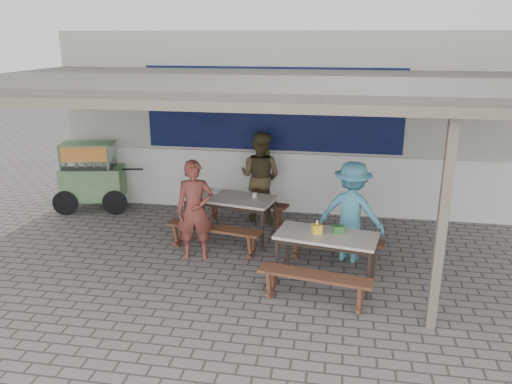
{
  "coord_description": "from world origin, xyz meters",
  "views": [
    {
      "loc": [
        1.17,
        -6.55,
        3.42
      ],
      "look_at": [
        -0.14,
        0.9,
        1.03
      ],
      "focal_mm": 35.0,
      "sensor_mm": 36.0,
      "label": 1
    }
  ],
  "objects_px": {
    "bench_right_wall": "(335,243)",
    "tissue_box": "(317,229)",
    "table_right": "(326,240)",
    "patron_street_side": "(195,210)",
    "condiment_jar": "(255,195)",
    "bench_left_wall": "(246,207)",
    "donation_box": "(339,229)",
    "vendor_cart": "(91,174)",
    "table_left": "(231,201)",
    "bench_right_street": "(314,282)",
    "condiment_bowl": "(216,191)",
    "bench_left_street": "(214,233)",
    "patron_wall_side": "(260,177)",
    "patron_right_table": "(352,212)"
  },
  "relations": [
    {
      "from": "table_right",
      "to": "vendor_cart",
      "type": "xyz_separation_m",
      "value": [
        -4.78,
        2.37,
        0.08
      ]
    },
    {
      "from": "condiment_bowl",
      "to": "patron_street_side",
      "type": "bearing_deg",
      "value": -92.71
    },
    {
      "from": "table_right",
      "to": "patron_wall_side",
      "type": "xyz_separation_m",
      "value": [
        -1.35,
        2.39,
        0.19
      ]
    },
    {
      "from": "table_right",
      "to": "bench_left_wall",
      "type": "bearing_deg",
      "value": 136.71
    },
    {
      "from": "condiment_bowl",
      "to": "bench_right_street",
      "type": "bearing_deg",
      "value": -50.29
    },
    {
      "from": "table_right",
      "to": "patron_wall_side",
      "type": "relative_size",
      "value": 0.87
    },
    {
      "from": "bench_right_wall",
      "to": "tissue_box",
      "type": "bearing_deg",
      "value": -102.14
    },
    {
      "from": "donation_box",
      "to": "bench_left_wall",
      "type": "bearing_deg",
      "value": 130.62
    },
    {
      "from": "table_left",
      "to": "tissue_box",
      "type": "relative_size",
      "value": 12.67
    },
    {
      "from": "condiment_jar",
      "to": "bench_right_wall",
      "type": "bearing_deg",
      "value": -29.55
    },
    {
      "from": "patron_right_table",
      "to": "donation_box",
      "type": "distance_m",
      "value": 0.8
    },
    {
      "from": "table_right",
      "to": "condiment_bowl",
      "type": "bearing_deg",
      "value": 151.08
    },
    {
      "from": "bench_right_street",
      "to": "condiment_bowl",
      "type": "height_order",
      "value": "condiment_bowl"
    },
    {
      "from": "table_right",
      "to": "patron_street_side",
      "type": "height_order",
      "value": "patron_street_side"
    },
    {
      "from": "patron_street_side",
      "to": "tissue_box",
      "type": "bearing_deg",
      "value": -27.01
    },
    {
      "from": "table_right",
      "to": "vendor_cart",
      "type": "bearing_deg",
      "value": 163.61
    },
    {
      "from": "patron_street_side",
      "to": "patron_wall_side",
      "type": "height_order",
      "value": "patron_wall_side"
    },
    {
      "from": "table_left",
      "to": "bench_left_wall",
      "type": "bearing_deg",
      "value": 90.0
    },
    {
      "from": "table_left",
      "to": "tissue_box",
      "type": "xyz_separation_m",
      "value": [
        1.56,
        -1.4,
        0.14
      ]
    },
    {
      "from": "table_right",
      "to": "patron_street_side",
      "type": "relative_size",
      "value": 0.94
    },
    {
      "from": "table_right",
      "to": "patron_right_table",
      "type": "height_order",
      "value": "patron_right_table"
    },
    {
      "from": "vendor_cart",
      "to": "tissue_box",
      "type": "relative_size",
      "value": 12.77
    },
    {
      "from": "patron_wall_side",
      "to": "condiment_bowl",
      "type": "xyz_separation_m",
      "value": [
        -0.67,
        -0.76,
        -0.08
      ]
    },
    {
      "from": "bench_left_street",
      "to": "patron_wall_side",
      "type": "distance_m",
      "value": 1.8
    },
    {
      "from": "table_left",
      "to": "bench_right_street",
      "type": "xyz_separation_m",
      "value": [
        1.59,
        -2.08,
        -0.34
      ]
    },
    {
      "from": "condiment_jar",
      "to": "patron_street_side",
      "type": "bearing_deg",
      "value": -129.49
    },
    {
      "from": "tissue_box",
      "to": "patron_street_side",
      "type": "bearing_deg",
      "value": 165.9
    },
    {
      "from": "condiment_bowl",
      "to": "vendor_cart",
      "type": "bearing_deg",
      "value": 164.93
    },
    {
      "from": "bench_left_wall",
      "to": "table_left",
      "type": "bearing_deg",
      "value": -90.0
    },
    {
      "from": "vendor_cart",
      "to": "patron_right_table",
      "type": "xyz_separation_m",
      "value": [
        5.13,
        -1.51,
        0.04
      ]
    },
    {
      "from": "bench_left_wall",
      "to": "donation_box",
      "type": "xyz_separation_m",
      "value": [
        1.73,
        -2.02,
        0.46
      ]
    },
    {
      "from": "donation_box",
      "to": "condiment_jar",
      "type": "height_order",
      "value": "donation_box"
    },
    {
      "from": "patron_wall_side",
      "to": "table_right",
      "type": "bearing_deg",
      "value": 137.6
    },
    {
      "from": "table_right",
      "to": "condiment_jar",
      "type": "bearing_deg",
      "value": 141.52
    },
    {
      "from": "table_right",
      "to": "bench_right_street",
      "type": "height_order",
      "value": "table_right"
    },
    {
      "from": "bench_left_wall",
      "to": "table_right",
      "type": "distance_m",
      "value": 2.65
    },
    {
      "from": "table_left",
      "to": "bench_right_wall",
      "type": "bearing_deg",
      "value": -11.84
    },
    {
      "from": "table_left",
      "to": "bench_left_wall",
      "type": "height_order",
      "value": "table_left"
    },
    {
      "from": "condiment_jar",
      "to": "vendor_cart",
      "type": "bearing_deg",
      "value": 165.3
    },
    {
      "from": "tissue_box",
      "to": "condiment_jar",
      "type": "distance_m",
      "value": 1.83
    },
    {
      "from": "bench_right_street",
      "to": "patron_right_table",
      "type": "relative_size",
      "value": 0.96
    },
    {
      "from": "bench_left_street",
      "to": "table_right",
      "type": "bearing_deg",
      "value": -11.0
    },
    {
      "from": "table_right",
      "to": "donation_box",
      "type": "bearing_deg",
      "value": 38.78
    },
    {
      "from": "bench_right_street",
      "to": "table_right",
      "type": "bearing_deg",
      "value": 90.0
    },
    {
      "from": "bench_left_wall",
      "to": "bench_right_wall",
      "type": "relative_size",
      "value": 1.08
    },
    {
      "from": "bench_left_street",
      "to": "bench_right_wall",
      "type": "relative_size",
      "value": 1.08
    },
    {
      "from": "bench_right_wall",
      "to": "donation_box",
      "type": "height_order",
      "value": "donation_box"
    },
    {
      "from": "vendor_cart",
      "to": "condiment_bowl",
      "type": "xyz_separation_m",
      "value": [
        2.77,
        -0.75,
        0.02
      ]
    },
    {
      "from": "bench_left_wall",
      "to": "vendor_cart",
      "type": "xyz_separation_m",
      "value": [
        -3.21,
        0.26,
        0.41
      ]
    },
    {
      "from": "bench_left_wall",
      "to": "donation_box",
      "type": "bearing_deg",
      "value": -38.43
    }
  ]
}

